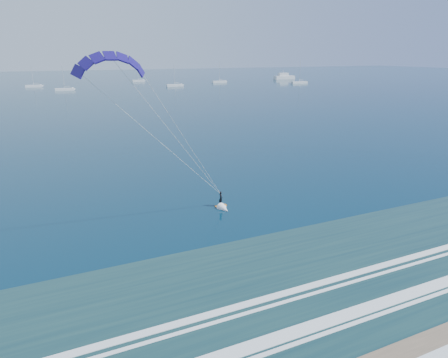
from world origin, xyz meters
name	(u,v)px	position (x,y,z in m)	size (l,w,h in m)	color
kitesurfer_rig	(175,137)	(-4.61, 25.10, 9.45)	(17.28, 7.66, 18.54)	orange
motor_yacht	(284,77)	(142.62, 231.91, 1.67)	(15.33, 4.09, 6.29)	white
sailboat_2	(34,86)	(-17.49, 228.01, 0.68)	(8.33, 2.40, 11.29)	white
sailboat_3	(65,89)	(-4.01, 199.39, 0.69)	(8.78, 2.40, 12.18)	white
sailboat_4	(138,81)	(43.18, 247.27, 0.67)	(7.68, 2.40, 10.58)	white
sailboat_5	(219,82)	(86.51, 217.74, 0.69)	(9.22, 2.40, 12.52)	white
sailboat_6	(299,82)	(127.65, 191.95, 0.70)	(10.56, 2.40, 14.06)	white
sailboat_7	(175,85)	(52.62, 201.75, 0.68)	(9.14, 2.40, 11.87)	white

